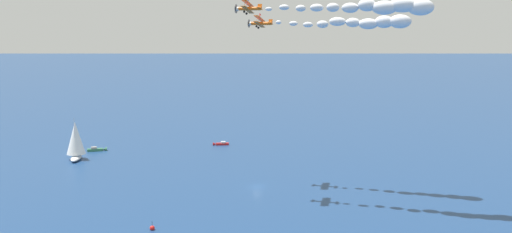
{
  "coord_description": "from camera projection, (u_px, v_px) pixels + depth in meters",
  "views": [
    {
      "loc": [
        -140.37,
        58.71,
        42.84
      ],
      "look_at": [
        0.2,
        0.24,
        19.47
      ],
      "focal_mm": 40.21,
      "sensor_mm": 36.0,
      "label": 1
    }
  ],
  "objects": [
    {
      "name": "biplane_wingman",
      "position": [
        259.0,
        23.0,
        157.33
      ],
      "size": [
        6.6,
        6.76,
        3.68
      ],
      "color": "orange"
    },
    {
      "name": "motorboat_trailing",
      "position": [
        98.0,
        149.0,
        202.82
      ],
      "size": [
        2.56,
        6.96,
        1.97
      ],
      "color": "#33704C",
      "rests_on": "ground_plane"
    },
    {
      "name": "ground_plane",
      "position": [
        257.0,
        187.0,
        156.89
      ],
      "size": [
        2000.0,
        2000.0,
        0.0
      ],
      "primitive_type": "plane",
      "color": "navy"
    },
    {
      "name": "motorboat_far_port",
      "position": [
        220.0,
        144.0,
        213.07
      ],
      "size": [
        3.09,
        6.14,
        1.73
      ],
      "color": "#B21E1E",
      "rests_on": "ground_plane"
    },
    {
      "name": "smoke_trail_wingman",
      "position": [
        371.0,
        22.0,
        148.32
      ],
      "size": [
        25.25,
        29.44,
        4.44
      ],
      "color": "silver"
    },
    {
      "name": "sailboat_near_centre",
      "position": [
        76.0,
        140.0,
        188.68
      ],
      "size": [
        11.42,
        7.38,
        14.19
      ],
      "color": "white",
      "rests_on": "ground_plane"
    },
    {
      "name": "marker_buoy",
      "position": [
        152.0,
        228.0,
        123.24
      ],
      "size": [
        1.1,
        1.1,
        2.1
      ],
      "color": "red",
      "rests_on": "ground_plane"
    },
    {
      "name": "wingwalker_wingman",
      "position": [
        260.0,
        15.0,
        157.47
      ],
      "size": [
        1.19,
        1.02,
        1.53
      ],
      "color": "red"
    },
    {
      "name": "smoke_trail_lead",
      "position": [
        385.0,
        7.0,
        132.86
      ],
      "size": [
        28.02,
        32.85,
        4.82
      ],
      "color": "silver"
    },
    {
      "name": "biplane_lead",
      "position": [
        248.0,
        8.0,
        143.05
      ],
      "size": [
        6.6,
        6.76,
        3.68
      ],
      "color": "orange"
    }
  ]
}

